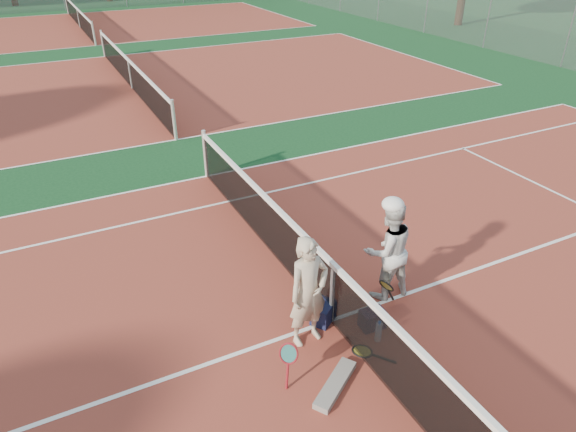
{
  "coord_description": "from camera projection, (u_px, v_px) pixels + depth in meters",
  "views": [
    {
      "loc": [
        -3.12,
        -4.82,
        5.03
      ],
      "look_at": [
        0.0,
        1.38,
        1.05
      ],
      "focal_mm": 32.0,
      "sensor_mm": 36.0,
      "label": 1
    }
  ],
  "objects": [
    {
      "name": "court_main",
      "position": [
        331.0,
        321.0,
        7.45
      ],
      "size": [
        23.77,
        10.97,
        0.01
      ],
      "primitive_type": "cube",
      "color": "maroon",
      "rests_on": "ground"
    },
    {
      "name": "net_main",
      "position": [
        332.0,
        293.0,
        7.2
      ],
      "size": [
        0.1,
        10.98,
        1.02
      ],
      "primitive_type": null,
      "color": "black",
      "rests_on": "ground"
    },
    {
      "name": "court_far_a",
      "position": [
        132.0,
        88.0,
        17.92
      ],
      "size": [
        23.77,
        10.97,
        0.01
      ],
      "primitive_type": "cube",
      "color": "maroon",
      "rests_on": "ground"
    },
    {
      "name": "court_far_b",
      "position": [
        80.0,
        27.0,
        28.38
      ],
      "size": [
        23.77,
        10.97,
        0.01
      ],
      "primitive_type": "cube",
      "color": "maroon",
      "rests_on": "ground"
    },
    {
      "name": "ground",
      "position": [
        331.0,
        321.0,
        7.45
      ],
      "size": [
        130.0,
        130.0,
        0.0
      ],
      "primitive_type": "plane",
      "color": "#0F381A",
      "rests_on": "ground"
    },
    {
      "name": "player_b",
      "position": [
        388.0,
        250.0,
        7.61
      ],
      "size": [
        0.83,
        0.67,
        1.62
      ],
      "primitive_type": "imported",
      "rotation": [
        0.0,
        0.0,
        3.07
      ],
      "color": "silver",
      "rests_on": "ground"
    },
    {
      "name": "player_a",
      "position": [
        308.0,
        292.0,
        6.73
      ],
      "size": [
        0.64,
        0.46,
        1.63
      ],
      "primitive_type": "imported",
      "rotation": [
        0.0,
        0.0,
        0.12
      ],
      "color": "#BEAD93",
      "rests_on": "ground"
    },
    {
      "name": "racket_red",
      "position": [
        289.0,
        363.0,
        6.34
      ],
      "size": [
        0.34,
        0.33,
        0.58
      ],
      "primitive_type": null,
      "rotation": [
        0.0,
        0.0,
        0.91
      ],
      "color": "maroon",
      "rests_on": "ground"
    },
    {
      "name": "racket_spare",
      "position": [
        362.0,
        351.0,
        6.9
      ],
      "size": [
        0.58,
        0.64,
        0.03
      ],
      "primitive_type": null,
      "rotation": [
        0.0,
        0.0,
        2.22
      ],
      "color": "black",
      "rests_on": "ground"
    },
    {
      "name": "sports_bag_navy",
      "position": [
        323.0,
        313.0,
        7.38
      ],
      "size": [
        0.46,
        0.43,
        0.3
      ],
      "primitive_type": "cube",
      "rotation": [
        0.0,
        0.0,
        0.6
      ],
      "color": "black",
      "rests_on": "ground"
    },
    {
      "name": "net_far_b",
      "position": [
        78.0,
        18.0,
        28.13
      ],
      "size": [
        0.1,
        10.98,
        1.02
      ],
      "primitive_type": null,
      "color": "black",
      "rests_on": "ground"
    },
    {
      "name": "water_bottle",
      "position": [
        378.0,
        332.0,
        7.03
      ],
      "size": [
        0.09,
        0.09,
        0.3
      ],
      "primitive_type": "cylinder",
      "color": "#C9E3FF",
      "rests_on": "ground"
    },
    {
      "name": "racket_black_held",
      "position": [
        385.0,
        294.0,
        7.58
      ],
      "size": [
        0.42,
        0.37,
        0.53
      ],
      "primitive_type": null,
      "rotation": [
        0.0,
        0.0,
        3.5
      ],
      "color": "black",
      "rests_on": "ground"
    },
    {
      "name": "net_cover_canvas",
      "position": [
        335.0,
        385.0,
        6.36
      ],
      "size": [
        0.83,
        0.65,
        0.09
      ],
      "primitive_type": "cube",
      "rotation": [
        0.0,
        0.0,
        0.59
      ],
      "color": "slate",
      "rests_on": "ground"
    },
    {
      "name": "net_far_a",
      "position": [
        130.0,
        74.0,
        17.66
      ],
      "size": [
        0.1,
        10.98,
        1.02
      ],
      "primitive_type": null,
      "color": "black",
      "rests_on": "ground"
    },
    {
      "name": "sports_bag_purple",
      "position": [
        373.0,
        319.0,
        7.27
      ],
      "size": [
        0.36,
        0.26,
        0.28
      ],
      "primitive_type": "cube",
      "rotation": [
        0.0,
        0.0,
        -0.08
      ],
      "color": "black",
      "rests_on": "ground"
    }
  ]
}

